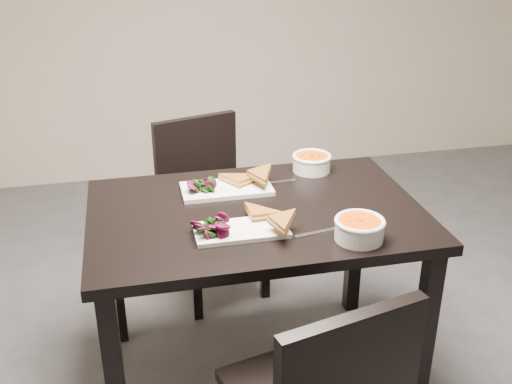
{
  "coord_description": "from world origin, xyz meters",
  "views": [
    {
      "loc": [
        -0.84,
        -1.57,
        1.72
      ],
      "look_at": [
        -0.42,
        0.33,
        0.82
      ],
      "focal_mm": 42.1,
      "sensor_mm": 36.0,
      "label": 1
    }
  ],
  "objects_px": {
    "plate_near": "(241,230)",
    "soup_bowl_far": "(312,162)",
    "soup_bowl_near": "(359,228)",
    "chair_far": "(207,196)",
    "plate_far": "(227,189)",
    "table": "(256,233)"
  },
  "relations": [
    {
      "from": "plate_near",
      "to": "soup_bowl_far",
      "type": "height_order",
      "value": "soup_bowl_far"
    },
    {
      "from": "soup_bowl_near",
      "to": "soup_bowl_far",
      "type": "height_order",
      "value": "soup_bowl_near"
    },
    {
      "from": "chair_far",
      "to": "soup_bowl_far",
      "type": "bearing_deg",
      "value": -63.29
    },
    {
      "from": "plate_near",
      "to": "plate_far",
      "type": "distance_m",
      "value": 0.34
    },
    {
      "from": "plate_near",
      "to": "soup_bowl_near",
      "type": "bearing_deg",
      "value": -19.4
    },
    {
      "from": "table",
      "to": "chair_far",
      "type": "xyz_separation_m",
      "value": [
        -0.08,
        0.71,
        -0.17
      ]
    },
    {
      "from": "table",
      "to": "soup_bowl_far",
      "type": "bearing_deg",
      "value": 44.83
    },
    {
      "from": "plate_far",
      "to": "soup_bowl_far",
      "type": "height_order",
      "value": "soup_bowl_far"
    },
    {
      "from": "table",
      "to": "plate_near",
      "type": "xyz_separation_m",
      "value": [
        -0.09,
        -0.16,
        0.11
      ]
    },
    {
      "from": "plate_far",
      "to": "soup_bowl_far",
      "type": "distance_m",
      "value": 0.4
    },
    {
      "from": "plate_far",
      "to": "soup_bowl_far",
      "type": "relative_size",
      "value": 2.14
    },
    {
      "from": "table",
      "to": "soup_bowl_near",
      "type": "height_order",
      "value": "soup_bowl_near"
    },
    {
      "from": "soup_bowl_far",
      "to": "soup_bowl_near",
      "type": "bearing_deg",
      "value": -92.1
    },
    {
      "from": "plate_near",
      "to": "table",
      "type": "bearing_deg",
      "value": 61.04
    },
    {
      "from": "plate_near",
      "to": "soup_bowl_near",
      "type": "distance_m",
      "value": 0.39
    },
    {
      "from": "plate_near",
      "to": "soup_bowl_near",
      "type": "xyz_separation_m",
      "value": [
        0.37,
        -0.13,
        0.03
      ]
    },
    {
      "from": "soup_bowl_near",
      "to": "soup_bowl_far",
      "type": "xyz_separation_m",
      "value": [
        0.02,
        0.59,
        -0.0
      ]
    },
    {
      "from": "plate_near",
      "to": "plate_far",
      "type": "height_order",
      "value": "plate_far"
    },
    {
      "from": "table",
      "to": "plate_far",
      "type": "bearing_deg",
      "value": 112.64
    },
    {
      "from": "table",
      "to": "soup_bowl_near",
      "type": "bearing_deg",
      "value": -45.4
    },
    {
      "from": "soup_bowl_near",
      "to": "plate_far",
      "type": "bearing_deg",
      "value": 127.41
    },
    {
      "from": "plate_far",
      "to": "chair_far",
      "type": "bearing_deg",
      "value": 90.89
    }
  ]
}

